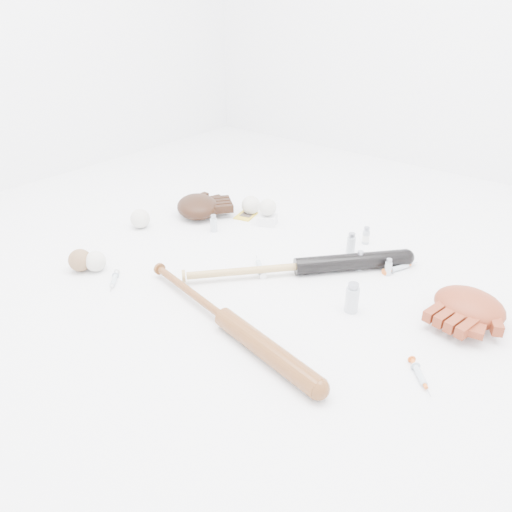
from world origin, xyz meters
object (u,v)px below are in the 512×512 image
Objects in this scene: bat_wood at (225,318)px; pedestal at (268,220)px; bat_dark at (298,266)px; glove_dark at (197,206)px.

bat_wood is 0.74m from pedestal.
bat_dark is 3.33× the size of glove_dark.
glove_dark reaches higher than bat_dark.
bat_wood is 11.09× the size of pedestal.
bat_dark reaches higher than bat_wood.
bat_dark is at bearing 102.03° from bat_wood.
bat_dark is at bearing 25.65° from glove_dark.
bat_dark is 0.65m from glove_dark.
bat_wood is at bearing -62.21° from pedestal.
pedestal is (0.29, 0.12, -0.03)m from glove_dark.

